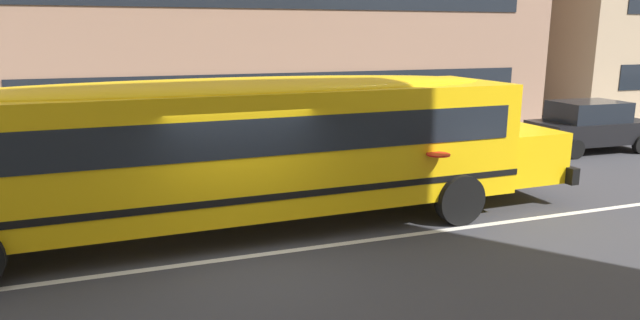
# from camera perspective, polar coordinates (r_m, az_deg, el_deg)

# --- Properties ---
(ground_plane) EXTENTS (400.00, 400.00, 0.00)m
(ground_plane) POSITION_cam_1_polar(r_m,az_deg,el_deg) (9.84, -7.54, -9.80)
(ground_plane) COLOR #38383D
(sidewalk_far) EXTENTS (120.00, 3.00, 0.01)m
(sidewalk_far) POSITION_cam_1_polar(r_m,az_deg,el_deg) (17.33, -13.07, -0.04)
(sidewalk_far) COLOR gray
(sidewalk_far) RESTS_ON ground_plane
(lane_centreline) EXTENTS (110.00, 0.16, 0.01)m
(lane_centreline) POSITION_cam_1_polar(r_m,az_deg,el_deg) (9.84, -7.54, -9.78)
(lane_centreline) COLOR silver
(lane_centreline) RESTS_ON ground_plane
(school_bus) EXTENTS (13.28, 3.15, 2.96)m
(school_bus) POSITION_cam_1_polar(r_m,az_deg,el_deg) (10.76, -7.56, 1.94)
(school_bus) COLOR yellow
(school_bus) RESTS_ON ground_plane
(parked_car_black_mid_block) EXTENTS (3.96, 1.99, 1.64)m
(parked_car_black_mid_block) POSITION_cam_1_polar(r_m,az_deg,el_deg) (20.14, 25.89, 3.20)
(parked_car_black_mid_block) COLOR black
(parked_car_black_mid_block) RESTS_ON ground_plane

